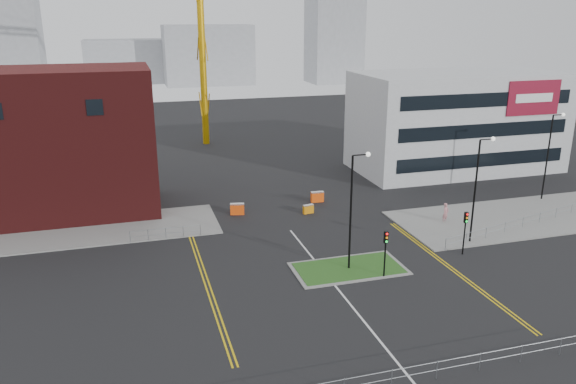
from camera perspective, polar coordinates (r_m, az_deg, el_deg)
The scene contains 28 objects.
ground at distance 36.65m, azimuth 8.08°, elevation -13.30°, with size 200.00×200.00×0.00m, color black.
pavement_left at distance 54.16m, azimuth -22.15°, elevation -3.91°, with size 28.00×8.00×0.12m, color slate.
pavement_right at distance 58.43m, azimuth 22.33°, elevation -2.39°, with size 24.00×10.00×0.12m, color slate.
island_kerb at distance 43.81m, azimuth 6.19°, elevation -7.74°, with size 8.60×4.60×0.08m, color slate.
grass_island at distance 43.80m, azimuth 6.19°, elevation -7.72°, with size 8.00×4.00×0.12m, color #1D4918.
brick_building at distance 58.43m, azimuth -25.31°, elevation 4.19°, with size 24.20×10.07×14.24m.
office_block at distance 73.33m, azimuth 16.73°, elevation 6.89°, with size 25.00×12.20×12.00m.
streetlamp_island at distance 41.88m, azimuth 6.70°, elevation -1.04°, with size 1.46×0.36×9.18m.
streetlamp_right_near at distance 49.26m, azimuth 18.76°, elevation 0.98°, with size 1.46×0.36×9.18m.
streetlamp_right_far at distance 63.87m, azimuth 25.09°, elevation 3.91°, with size 1.46×0.36×9.18m.
traffic_light_island at distance 41.88m, azimuth 9.89°, elevation -5.35°, with size 0.28×0.33×3.65m.
traffic_light_right at distance 47.34m, azimuth 17.58°, elevation -3.20°, with size 0.28×0.33×3.65m.
railing_front at distance 31.77m, azimuth 12.76°, elevation -17.26°, with size 24.05×0.05×1.10m.
railing_left at distance 49.86m, azimuth -12.32°, elevation -3.95°, with size 6.05×0.05×1.10m.
railing_right at distance 55.48m, azimuth 22.76°, elevation -2.69°, with size 19.05×5.05×1.10m.
centre_line at distance 38.22m, azimuth 6.83°, elevation -11.85°, with size 0.15×30.00×0.01m, color silver.
yellow_left_a at distance 43.00m, azimuth -8.71°, elevation -8.41°, with size 0.12×24.00×0.01m, color gold.
yellow_left_b at distance 43.03m, azimuth -8.31°, elevation -8.37°, with size 0.12×24.00×0.01m, color gold.
yellow_right_a at distance 45.48m, azimuth 16.01°, elevation -7.42°, with size 0.12×20.00×0.01m, color gold.
yellow_right_b at distance 45.63m, azimuth 16.33°, elevation -7.36°, with size 0.12×20.00×0.01m, color gold.
skyline_a at distance 150.97m, azimuth -27.15°, elevation 12.82°, with size 18.00×12.00×22.00m, color gray.
skyline_b at distance 160.54m, azimuth -8.11°, elevation 13.62°, with size 24.00×12.00×16.00m, color gray.
skyline_c at distance 164.30m, azimuth 4.71°, elevation 15.91°, with size 14.00×12.00×28.00m, color gray.
skyline_d at distance 169.01m, azimuth -14.79°, elevation 12.74°, with size 30.00×12.00×12.00m, color gray.
pedestrian at distance 54.63m, azimuth 15.72°, elevation -2.05°, with size 0.70×0.46×1.91m, color #BB797E.
barrier_left at distance 55.01m, azimuth -5.18°, elevation -1.68°, with size 1.41×0.73×1.13m.
barrier_mid at distance 55.17m, azimuth 2.08°, elevation -1.70°, with size 1.11×0.54×0.90m.
barrier_right at distance 58.50m, azimuth 2.99°, elevation -0.45°, with size 1.35×0.49×1.12m.
Camera 1 is at (-13.57, -28.44, 18.73)m, focal length 35.00 mm.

